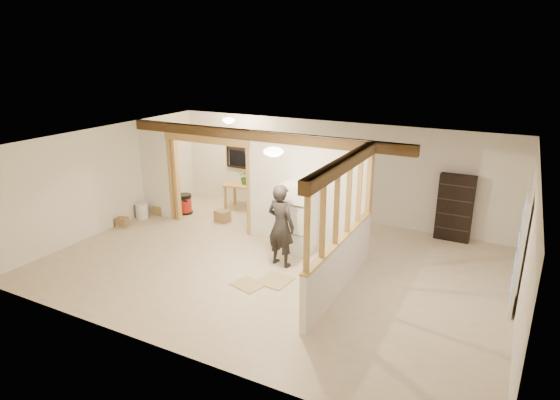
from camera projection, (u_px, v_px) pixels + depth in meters
The scene contains 30 objects.
floor at pixel (273, 264), 9.62m from camera, with size 9.00×6.50×0.01m, color beige.
ceiling at pixel (272, 144), 8.85m from camera, with size 9.00×6.50×0.01m, color white.
wall_back at pixel (333, 170), 11.97m from camera, with size 9.00×0.01×2.50m, color silver.
wall_front at pixel (161, 274), 6.49m from camera, with size 9.00×0.01×2.50m, color silver.
wall_left at pixel (107, 178), 11.21m from camera, with size 0.01×6.50×2.50m, color silver.
wall_right at pixel (527, 250), 7.26m from camera, with size 0.01×6.50×2.50m, color silver.
partition_left_stub at pixel (156, 170), 12.02m from camera, with size 0.90×0.12×2.50m, color silver.
partition_center at pixel (307, 192), 10.16m from camera, with size 2.80×0.12×2.50m, color silver.
doorway_frame at pixel (209, 183), 11.34m from camera, with size 2.46×0.14×2.20m, color tan.
header_beam_back at pixel (258, 136), 10.33m from camera, with size 7.00×0.18×0.22m, color #4E351A.
header_beam_right at pixel (344, 164), 7.84m from camera, with size 0.18×3.30×0.22m, color #4E351A.
pony_wall at pixel (340, 265), 8.43m from camera, with size 0.12×3.20×1.00m, color silver.
stud_partition at pixel (343, 204), 8.07m from camera, with size 0.14×3.20×1.32m, color tan.
window_back at pixel (244, 149), 12.95m from camera, with size 1.12×0.10×1.10m, color black.
french_door at pixel (519, 254), 7.71m from camera, with size 0.12×0.86×2.00m, color white.
ceiling_dome_main at pixel (273, 152), 8.30m from camera, with size 0.36×0.36×0.16m, color #FFEABF.
ceiling_dome_util at pixel (229, 120), 11.89m from camera, with size 0.32×0.32×0.14m, color #FFEABF.
hanging_bulb at pixel (230, 138), 11.17m from camera, with size 0.07×0.07×0.07m, color #FFD88C.
refrigerator at pixel (299, 217), 9.99m from camera, with size 0.64×0.62×1.56m, color white.
woman at pixel (281, 226), 9.33m from camera, with size 0.62×0.41×1.71m, color #2A2524.
work_table at pixel (246, 197), 12.75m from camera, with size 1.13×0.57×0.71m, color tan.
potted_plant at pixel (245, 177), 12.61m from camera, with size 0.36×0.31×0.40m, color #275E2A.
shop_vac at pixel (185, 204), 12.49m from camera, with size 0.41×0.41×0.54m, color #A01D11.
bookshelf at pixel (455, 208), 10.61m from camera, with size 0.77×0.26×1.55m, color black.
bucket at pixel (142, 211), 12.15m from camera, with size 0.31×0.31×0.39m, color silver.
box_util_a at pixel (222, 216), 11.93m from camera, with size 0.34×0.29×0.29m, color olive.
box_util_b at pixel (159, 210), 12.42m from camera, with size 0.28×0.28×0.26m, color olive.
box_front at pixel (122, 222), 11.62m from camera, with size 0.27×0.22×0.22m, color olive.
floor_panel_near at pixel (275, 281), 8.91m from camera, with size 0.57×0.57×0.02m, color tan.
floor_panel_far at pixel (248, 285), 8.76m from camera, with size 0.57×0.46×0.02m, color tan.
Camera 1 is at (4.16, -7.68, 4.24)m, focal length 30.00 mm.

